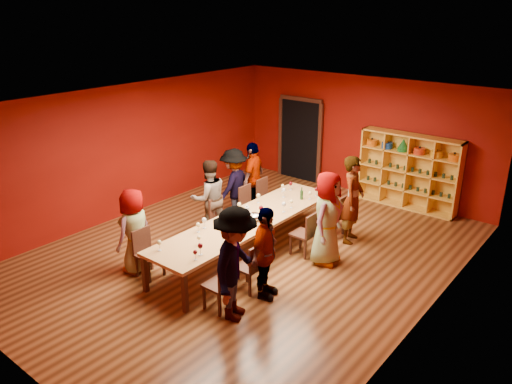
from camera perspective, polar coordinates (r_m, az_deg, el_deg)
room_shell at (r=9.35m, az=-0.89°, el=1.12°), size 7.10×9.10×3.04m
tasting_table at (r=9.65m, az=-0.87°, el=-3.37°), size 1.10×4.50×0.75m
doorway at (r=13.90m, az=5.14°, el=5.99°), size 1.40×0.17×2.30m
shelving_unit at (r=12.42m, az=17.12°, el=2.67°), size 2.40×0.40×1.80m
chair_person_left_0 at (r=9.21m, az=-12.45°, el=-6.51°), size 0.42×0.42×0.89m
person_left_0 at (r=9.30m, az=-13.73°, el=-4.33°), size 0.56×0.84×1.59m
chair_person_left_2 at (r=10.40m, az=-4.14°, el=-2.80°), size 0.42×0.42×0.89m
person_left_2 at (r=10.46m, az=-5.39°, el=-0.71°), size 0.74×0.92×1.66m
chair_person_left_3 at (r=11.04m, az=-0.85°, el=-1.31°), size 0.42×0.42×0.89m
person_left_3 at (r=11.18m, az=-2.55°, el=0.81°), size 0.61×1.13×1.66m
chair_person_left_4 at (r=11.49m, az=1.11°, el=-0.41°), size 0.42×0.42×0.89m
person_left_4 at (r=11.59m, az=-0.33°, el=1.64°), size 0.72×1.08×1.70m
chair_person_right_0 at (r=8.05m, az=-3.87°, el=-10.31°), size 0.42×0.42×0.89m
person_right_0 at (r=7.66m, az=-2.35°, el=-8.26°), size 0.91×1.30×1.85m
chair_person_right_1 at (r=8.53m, az=-0.46°, el=-8.32°), size 0.42×0.42×0.89m
person_right_1 at (r=8.23m, az=1.03°, el=-7.02°), size 0.69×1.03×1.61m
chair_person_right_3 at (r=9.74m, az=5.81°, el=-4.56°), size 0.42×0.42×0.89m
person_right_3 at (r=9.36m, az=8.12°, el=-2.99°), size 0.62×0.95×1.81m
chair_person_right_4 at (r=10.62m, az=9.15°, el=-2.51°), size 0.42×0.42×0.89m
person_right_4 at (r=10.31m, az=10.97°, el=-0.84°), size 0.65×0.77×1.83m
wine_glass_0 at (r=8.82m, az=-2.43°, el=-4.46°), size 0.08×0.08×0.19m
wine_glass_1 at (r=10.34m, az=0.28°, el=-0.47°), size 0.08×0.08×0.21m
wine_glass_2 at (r=8.63m, az=-6.54°, el=-5.25°), size 0.07×0.07×0.18m
wine_glass_3 at (r=8.28m, az=-6.39°, el=-6.19°), size 0.09×0.09×0.22m
wine_glass_4 at (r=10.11m, az=4.07°, el=-1.14°), size 0.07×0.07×0.18m
wine_glass_5 at (r=9.09m, az=-6.63°, el=-3.79°), size 0.08×0.08×0.19m
wine_glass_6 at (r=9.90m, az=3.20°, el=-1.45°), size 0.09×0.09×0.22m
wine_glass_7 at (r=10.60m, az=6.19°, el=-0.18°), size 0.07×0.07×0.18m
wine_glass_8 at (r=10.79m, az=6.91°, el=0.27°), size 0.08×0.08×0.20m
wine_glass_9 at (r=8.15m, az=-6.97°, el=-6.90°), size 0.07×0.07×0.18m
wine_glass_10 at (r=9.88m, az=-1.93°, el=-1.49°), size 0.08×0.08×0.21m
wine_glass_11 at (r=9.23m, az=-5.95°, el=-3.26°), size 0.09×0.09×0.21m
wine_glass_12 at (r=8.53m, az=-10.99°, el=-5.74°), size 0.08×0.08×0.20m
wine_glass_13 at (r=9.22m, az=-3.00°, el=-3.15°), size 0.09×0.09×0.22m
wine_glass_14 at (r=10.98m, az=3.07°, el=0.67°), size 0.07×0.07×0.18m
wine_glass_15 at (r=9.69m, az=0.58°, el=-1.90°), size 0.09×0.09×0.22m
wine_glass_16 at (r=11.07m, az=3.98°, el=0.92°), size 0.08×0.08×0.20m
wine_glass_17 at (r=9.44m, az=0.53°, el=-2.74°), size 0.07×0.07×0.18m
wine_glass_18 at (r=10.65m, az=3.20°, el=0.18°), size 0.09×0.09×0.21m
spittoon_bowl at (r=9.56m, az=-0.21°, el=-2.83°), size 0.29×0.29×0.16m
carafe_a at (r=9.69m, az=-1.03°, el=-2.23°), size 0.11×0.11×0.24m
carafe_b at (r=9.26m, az=-0.72°, el=-3.22°), size 0.14×0.14×0.29m
wine_bottle at (r=10.59m, az=5.23°, el=-0.31°), size 0.08×0.08×0.27m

